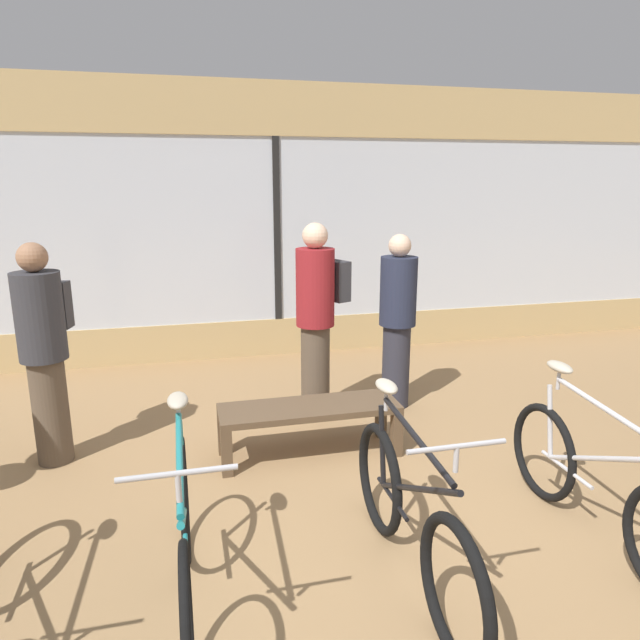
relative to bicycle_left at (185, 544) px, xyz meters
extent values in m
plane|color=#99754C|center=(1.19, 0.38, -0.40)|extent=(24.00, 24.00, 0.00)
cube|color=tan|center=(1.19, 4.24, -0.17)|extent=(12.00, 0.08, 0.45)
cube|color=silver|center=(1.19, 4.24, 1.13)|extent=(12.00, 0.04, 2.15)
cube|color=tan|center=(1.19, 4.24, 2.50)|extent=(12.00, 0.08, 0.60)
cube|color=black|center=(1.19, 4.22, 1.13)|extent=(0.08, 0.02, 2.15)
torus|color=black|center=(0.00, 0.49, -0.04)|extent=(0.04, 0.71, 0.71)
torus|color=black|center=(0.00, -0.52, -0.04)|extent=(0.04, 0.71, 0.71)
cylinder|color=#1E7A7F|center=(0.00, -0.06, 0.20)|extent=(0.03, 0.94, 0.51)
cylinder|color=#1E7A7F|center=(0.00, 0.45, 0.20)|extent=(0.03, 0.11, 0.49)
cylinder|color=#1E7A7F|center=(0.00, -0.03, 0.47)|extent=(0.03, 0.87, 0.10)
cylinder|color=#1E7A7F|center=(0.00, 0.26, -0.04)|extent=(0.03, 0.45, 0.03)
cylinder|color=#B2B2B7|center=(0.00, 0.41, 0.51)|extent=(0.02, 0.02, 0.14)
ellipsoid|color=#B2A893|center=(0.00, 0.41, 0.59)|extent=(0.11, 0.22, 0.06)
cylinder|color=#B2B2B7|center=(0.00, -0.46, 0.57)|extent=(0.02, 0.02, 0.12)
cylinder|color=#ADADB2|center=(0.00, -0.46, 0.63)|extent=(0.46, 0.02, 0.02)
torus|color=black|center=(1.16, 0.46, -0.06)|extent=(0.06, 0.68, 0.68)
torus|color=black|center=(1.16, -0.54, -0.06)|extent=(0.06, 0.68, 0.68)
cylinder|color=black|center=(1.16, -0.08, 0.18)|extent=(0.03, 0.94, 0.51)
cylinder|color=black|center=(1.16, 0.42, 0.18)|extent=(0.03, 0.11, 0.49)
cylinder|color=black|center=(1.16, -0.05, 0.45)|extent=(0.03, 0.87, 0.10)
cylinder|color=black|center=(1.16, 0.24, -0.06)|extent=(0.03, 0.45, 0.03)
cylinder|color=#B2B2B7|center=(1.16, 0.38, 0.49)|extent=(0.02, 0.02, 0.14)
ellipsoid|color=#B2A893|center=(1.16, 0.38, 0.57)|extent=(0.11, 0.22, 0.06)
cylinder|color=#B2B2B7|center=(1.16, -0.48, 0.55)|extent=(0.02, 0.02, 0.12)
cylinder|color=#ADADB2|center=(1.16, -0.48, 0.61)|extent=(0.46, 0.02, 0.02)
torus|color=black|center=(2.37, 0.55, -0.07)|extent=(0.05, 0.66, 0.66)
cylinder|color=#BCBCC1|center=(2.37, -0.02, 0.17)|extent=(0.03, 1.01, 0.51)
cylinder|color=#BCBCC1|center=(2.37, 0.51, 0.17)|extent=(0.03, 0.11, 0.49)
cylinder|color=#BCBCC1|center=(2.37, 0.01, 0.44)|extent=(0.03, 0.93, 0.10)
cylinder|color=#BCBCC1|center=(2.37, 0.31, -0.07)|extent=(0.03, 0.49, 0.03)
cylinder|color=#B2B2B7|center=(2.37, 0.47, 0.48)|extent=(0.02, 0.02, 0.14)
ellipsoid|color=#B2A893|center=(2.37, 0.47, 0.56)|extent=(0.11, 0.22, 0.06)
cube|color=brown|center=(0.96, 1.52, -0.01)|extent=(1.40, 0.44, 0.05)
cube|color=brown|center=(0.30, 1.34, -0.22)|extent=(0.08, 0.08, 0.36)
cube|color=brown|center=(1.62, 1.34, -0.22)|extent=(0.08, 0.08, 0.36)
cube|color=brown|center=(0.30, 1.70, -0.22)|extent=(0.08, 0.08, 0.36)
cube|color=brown|center=(1.62, 1.70, -0.22)|extent=(0.08, 0.08, 0.36)
cylinder|color=#2D2D38|center=(1.99, 2.31, 0.00)|extent=(0.37, 0.37, 0.80)
cylinder|color=#23283D|center=(1.99, 2.31, 0.72)|extent=(0.48, 0.48, 0.63)
sphere|color=beige|center=(1.99, 2.31, 1.14)|extent=(0.21, 0.21, 0.21)
cylinder|color=brown|center=(1.19, 2.26, 0.03)|extent=(0.34, 0.34, 0.86)
cylinder|color=maroon|center=(1.19, 2.26, 0.80)|extent=(0.45, 0.45, 0.68)
sphere|color=beige|center=(1.19, 2.26, 1.25)|extent=(0.22, 0.22, 0.22)
cube|color=#38383D|center=(1.41, 2.35, 0.84)|extent=(0.22, 0.28, 0.36)
cylinder|color=brown|center=(-0.97, 1.89, 0.01)|extent=(0.31, 0.31, 0.82)
cylinder|color=#333338|center=(-0.97, 1.89, 0.75)|extent=(0.41, 0.41, 0.65)
sphere|color=#9E7051|center=(-0.97, 1.89, 1.18)|extent=(0.21, 0.21, 0.21)
cube|color=#38383D|center=(-0.91, 2.12, 0.78)|extent=(0.27, 0.19, 0.36)
camera|label=1|loc=(0.06, -2.51, 1.72)|focal=32.00mm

